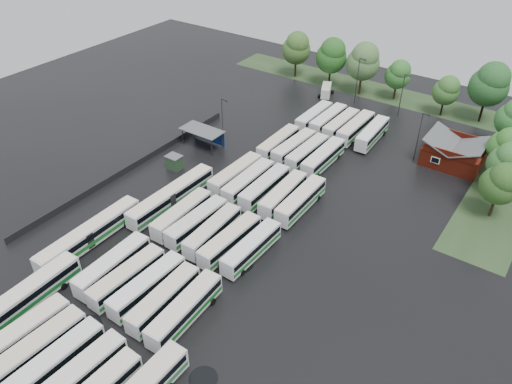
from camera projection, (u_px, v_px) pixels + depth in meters
The scene contains 57 objects.
ground at pixel (198, 240), 73.59m from camera, with size 160.00×160.00×0.00m, color black.
brick_building at pixel (453, 155), 89.90m from camera, with size 10.07×8.60×5.39m.
wash_shed at pixel (203, 132), 94.66m from camera, with size 8.20×4.20×3.58m.
utility_hut at pixel (174, 162), 88.85m from camera, with size 2.70×2.20×2.62m.
grass_strip_north at pixel (386, 94), 116.03m from camera, with size 80.00×10.00×0.01m, color #283F1E.
grass_strip_east at pixel (509, 181), 86.31m from camera, with size 10.00×50.00×0.01m, color #283F1E.
west_fence at pixel (132, 167), 88.99m from camera, with size 0.10×50.00×1.20m, color #2D2D30.
bus_r0c0 at pixel (22, 335), 57.20m from camera, with size 2.99×11.76×3.25m.
bus_r0c1 at pixel (37, 349), 55.57m from camera, with size 3.01×11.95×3.30m.
bus_r0c2 at pixel (56, 362), 54.29m from camera, with size 2.83×11.60×3.21m.
bus_r0c3 at pixel (77, 377), 52.72m from camera, with size 2.96×11.80×3.26m.
bus_r1c0 at pixel (113, 266), 66.51m from camera, with size 2.84×11.90×3.29m.
bus_r1c1 at pixel (127, 277), 64.82m from camera, with size 2.75×11.49×3.18m.
bus_r1c2 at pixel (147, 286), 63.51m from camera, with size 2.74×11.67×3.23m.
bus_r1c3 at pixel (164, 299), 61.74m from camera, with size 2.85×11.50×3.18m.
bus_r1c4 at pixel (185, 310), 60.21m from camera, with size 3.11×12.07×3.33m.
bus_r2c0 at pixel (182, 215), 75.64m from camera, with size 2.74×11.67×3.23m.
bus_r2c1 at pixel (197, 222), 74.16m from camera, with size 2.81×11.59×3.21m.
bus_r2c2 at pixel (213, 231), 72.48m from camera, with size 2.87×11.41×3.15m.
bus_r2c3 at pixel (230, 241), 70.74m from camera, with size 2.86×11.58×3.20m.
bus_r2c4 at pixel (251, 248), 69.54m from camera, with size 2.59×11.35×3.15m.
bus_r3c0 at pixel (236, 175), 84.62m from camera, with size 2.76×11.94×3.31m.
bus_r3c1 at pixel (248, 182), 82.86m from camera, with size 2.58×11.91×3.31m.
bus_r3c2 at pixel (265, 187), 81.52m from camera, with size 2.65×11.81×3.28m.
bus_r3c3 at pixel (283, 195), 79.90m from camera, with size 2.96×11.76×3.25m.
bus_r3c4 at pixel (301, 201), 78.51m from camera, with size 2.67×11.95×3.32m.
bus_r4c0 at pixel (278, 143), 93.62m from camera, with size 2.55×11.48×3.19m.
bus_r4c1 at pixel (294, 147), 92.31m from camera, with size 2.95×11.61×3.21m.
bus_r4c2 at pixel (307, 152), 90.76m from camera, with size 2.73×11.46×3.17m.
bus_r4c3 at pixel (323, 158), 89.09m from camera, with size 2.56×11.96×3.33m.
bus_r5c0 at pixel (314, 117), 102.51m from camera, with size 2.45×11.43×3.18m.
bus_r5c1 at pixel (328, 120), 101.38m from camera, with size 2.60×11.62×3.23m.
bus_r5c2 at pixel (341, 124), 99.79m from camera, with size 2.61×11.36×3.15m.
bus_r5c3 at pixel (356, 128), 98.31m from camera, with size 2.65×11.99×3.33m.
bus_r5c4 at pixel (372, 134), 96.57m from camera, with size 2.95×11.70×3.23m.
artic_bus_west_a at pixel (18, 303), 61.20m from camera, with size 3.03×17.56×3.25m.
artic_bus_west_b at pixel (172, 196), 79.56m from camera, with size 2.81×17.52×3.24m.
artic_bus_west_c at pixel (90, 235), 71.76m from camera, with size 2.70×17.58×3.26m.
minibus at pixel (326, 90), 114.51m from camera, with size 3.97×5.77×2.37m.
tree_north_0 at pixel (297, 48), 120.19m from camera, with size 6.90×6.90×11.43m.
tree_north_1 at pixel (332, 55), 115.16m from camera, with size 7.18×7.18×11.89m.
tree_north_2 at pixel (364, 61), 111.13m from camera, with size 7.51×7.51×12.43m.
tree_north_3 at pixel (398, 74), 109.96m from camera, with size 5.69×5.69×9.43m.
tree_north_4 at pixel (447, 90), 103.46m from camera, with size 5.49×5.49×9.10m.
tree_north_5 at pixel (490, 84), 99.64m from camera, with size 7.91×7.91×13.09m.
tree_east_0 at pixel (502, 183), 74.47m from camera, with size 5.96×5.96×9.86m.
tree_east_1 at pixel (508, 162), 79.09m from camera, with size 6.10×6.10×10.10m.
tree_east_2 at pixel (506, 146), 83.73m from camera, with size 5.90×5.88×9.74m.
lamp_post_ne at pixel (420, 133), 88.73m from camera, with size 1.47×0.29×9.57m.
lamp_post_nw at pixel (223, 120), 92.43m from camera, with size 1.55×0.30×10.09m.
lamp_post_back_w at pixel (358, 78), 108.41m from camera, with size 1.60×0.31×10.40m.
lamp_post_back_e at pixel (403, 92), 103.70m from camera, with size 1.43×0.28×9.31m.
puddle_0 at pixel (86, 327), 60.34m from camera, with size 3.94×3.94×0.01m, color black.
puddle_1 at pixel (128, 384), 54.07m from camera, with size 2.85×2.85×0.01m, color black.
puddle_2 at pixel (165, 218), 77.85m from camera, with size 6.54×6.54×0.01m, color black.
puddle_3 at pixel (238, 264), 69.39m from camera, with size 4.23×4.23×0.01m, color black.
puddle_4 at pixel (203, 378), 54.60m from camera, with size 3.26×3.26×0.01m, color black.
Camera 1 is at (39.11, -41.05, 48.20)m, focal length 35.00 mm.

